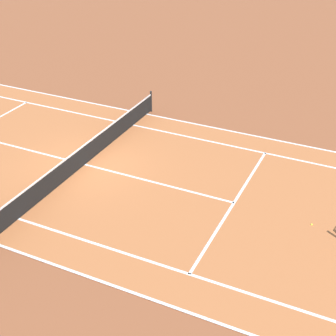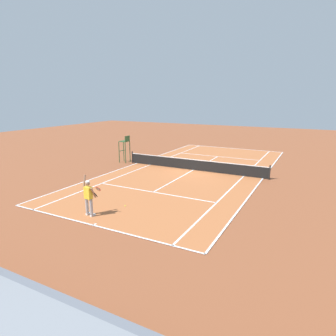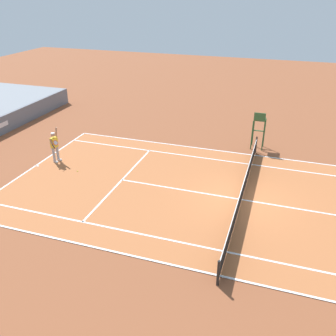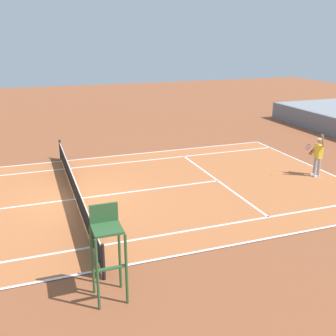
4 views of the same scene
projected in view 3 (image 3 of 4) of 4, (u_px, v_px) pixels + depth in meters
ground_plane at (242, 200)px, 17.66m from camera, size 80.00×80.00×0.00m
court at (242, 200)px, 17.66m from camera, size 11.08×23.88×0.03m
net at (243, 191)px, 17.43m from camera, size 11.98×0.10×1.07m
tennis_player at (55, 146)px, 21.13m from camera, size 0.80×0.62×2.08m
tennis_ball at (77, 171)px, 20.35m from camera, size 0.07×0.07×0.07m
umpire_chair at (259, 125)px, 22.67m from camera, size 0.77×0.77×2.44m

